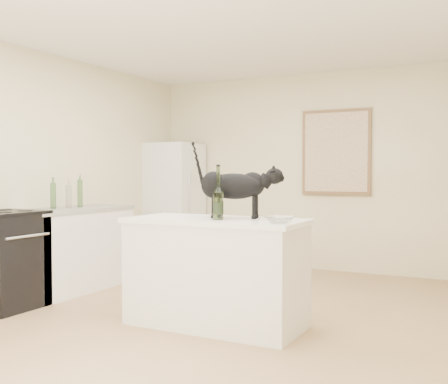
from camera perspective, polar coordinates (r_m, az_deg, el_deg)
floor at (r=4.86m, az=-0.78°, el=-13.22°), size 5.50×5.50×0.00m
ceiling at (r=4.88m, az=-0.80°, el=17.75°), size 5.50×5.50×0.00m
wall_back at (r=7.24m, az=9.53°, el=2.16°), size 4.50×0.00×4.50m
wall_left at (r=6.09m, az=-19.84°, el=2.10°), size 0.00×5.50×5.50m
island_base at (r=4.55m, az=-0.86°, el=-8.73°), size 1.44×0.67×0.86m
island_top at (r=4.49m, az=-0.86°, el=-3.07°), size 1.50×0.70×0.04m
left_cabinets at (r=6.14m, az=-15.76°, el=-6.00°), size 0.60×1.40×0.86m
left_countertop at (r=6.10m, az=-15.80°, el=-1.81°), size 0.62×1.44×0.04m
stove at (r=5.52m, az=-22.19°, el=-6.76°), size 0.60×0.60×0.90m
fridge at (r=7.72m, az=-5.34°, el=-1.18°), size 0.68×0.68×1.70m
artwork_frame at (r=7.13m, az=11.77°, el=4.16°), size 0.90×0.03×1.10m
artwork_canvas at (r=7.11m, az=11.74°, el=4.16°), size 0.82×0.00×1.02m
black_cat at (r=4.51m, az=1.02°, el=0.25°), size 0.71×0.38×0.48m
wine_bottle at (r=4.36m, az=-0.62°, el=-0.37°), size 0.10×0.10×0.39m
glass_bowl at (r=4.08m, az=5.91°, el=-2.94°), size 0.23×0.23×0.05m
fridge_paper at (r=7.52m, az=-3.16°, el=1.75°), size 0.01×0.16×0.21m
counter_bottle_cluster at (r=6.07m, az=-16.20°, el=-0.32°), size 0.12×0.40×0.31m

